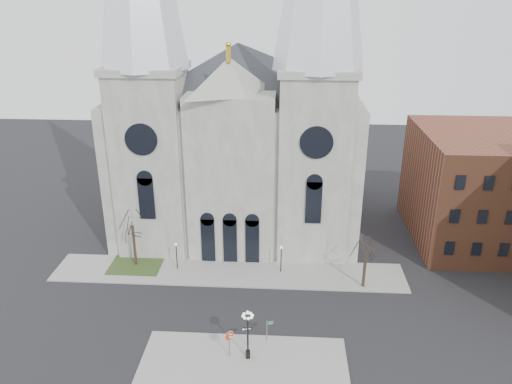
# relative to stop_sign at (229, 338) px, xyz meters

# --- Properties ---
(ground) EXTENTS (160.00, 160.00, 0.00)m
(ground) POSITION_rel_stop_sign_xyz_m (-1.69, 2.95, -2.02)
(ground) COLOR black
(ground) RESTS_ON ground
(sidewalk_near) EXTENTS (18.00, 10.00, 0.14)m
(sidewalk_near) POSITION_rel_stop_sign_xyz_m (1.31, -2.05, -1.95)
(sidewalk_near) COLOR gray
(sidewalk_near) RESTS_ON ground
(sidewalk_far) EXTENTS (40.00, 6.00, 0.14)m
(sidewalk_far) POSITION_rel_stop_sign_xyz_m (-1.69, 13.95, -1.95)
(sidewalk_far) COLOR gray
(sidewalk_far) RESTS_ON ground
(grass_patch) EXTENTS (6.00, 5.00, 0.18)m
(grass_patch) POSITION_rel_stop_sign_xyz_m (-12.69, 14.95, -1.93)
(grass_patch) COLOR #2E461E
(grass_patch) RESTS_ON ground
(cathedral) EXTENTS (33.00, 26.66, 54.00)m
(cathedral) POSITION_rel_stop_sign_xyz_m (-1.69, 25.81, 16.46)
(cathedral) COLOR gray
(cathedral) RESTS_ON ground
(bg_building_brick) EXTENTS (14.00, 18.00, 14.00)m
(bg_building_brick) POSITION_rel_stop_sign_xyz_m (28.31, 24.95, 4.98)
(bg_building_brick) COLOR brown
(bg_building_brick) RESTS_ON ground
(tree_left) EXTENTS (3.20, 3.20, 7.50)m
(tree_left) POSITION_rel_stop_sign_xyz_m (-12.69, 14.95, 3.56)
(tree_left) COLOR black
(tree_left) RESTS_ON ground
(tree_right) EXTENTS (3.20, 3.20, 6.00)m
(tree_right) POSITION_rel_stop_sign_xyz_m (13.31, 11.95, 2.45)
(tree_right) COLOR black
(tree_right) RESTS_ON ground
(ped_lamp_left) EXTENTS (0.32, 0.32, 3.26)m
(ped_lamp_left) POSITION_rel_stop_sign_xyz_m (-7.69, 14.45, 0.31)
(ped_lamp_left) COLOR black
(ped_lamp_left) RESTS_ON sidewalk_far
(ped_lamp_right) EXTENTS (0.32, 0.32, 3.26)m
(ped_lamp_right) POSITION_rel_stop_sign_xyz_m (4.31, 14.45, 0.31)
(ped_lamp_right) COLOR black
(ped_lamp_right) RESTS_ON sidewalk_far
(stop_sign) EXTENTS (0.92, 0.32, 2.65)m
(stop_sign) POSITION_rel_stop_sign_xyz_m (0.00, 0.00, 0.00)
(stop_sign) COLOR slate
(stop_sign) RESTS_ON sidewalk_near
(globe_lamp) EXTENTS (1.24, 1.24, 4.92)m
(globe_lamp) POSITION_rel_stop_sign_xyz_m (1.64, -0.17, 1.21)
(globe_lamp) COLOR black
(globe_lamp) RESTS_ON sidewalk_near
(one_way_sign) EXTENTS (0.90, 0.23, 2.09)m
(one_way_sign) POSITION_rel_stop_sign_xyz_m (1.45, 1.47, -0.46)
(one_way_sign) COLOR slate
(one_way_sign) RESTS_ON sidewalk_near
(street_name_sign) EXTENTS (0.66, 0.23, 2.12)m
(street_name_sign) POSITION_rel_stop_sign_xyz_m (3.27, 2.35, -0.62)
(street_name_sign) COLOR slate
(street_name_sign) RESTS_ON sidewalk_near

